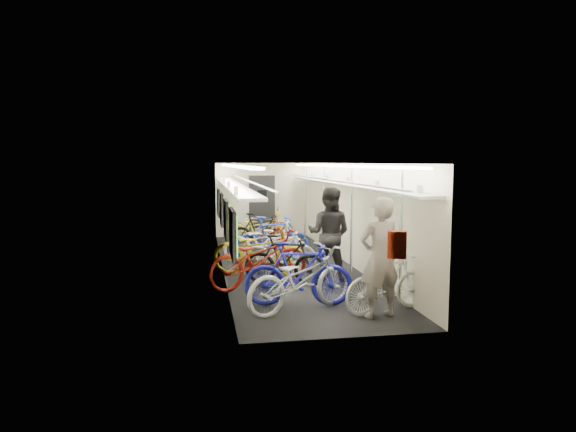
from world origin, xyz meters
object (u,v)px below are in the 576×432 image
object	(u,v)px
bicycle_1	(298,274)
passenger_mid	(329,234)
passenger_near	(380,258)
bicycle_0	(301,279)
backpack	(397,245)

from	to	relation	value
bicycle_1	passenger_mid	size ratio (longest dim) A/B	0.96
bicycle_1	passenger_mid	world-z (taller)	passenger_mid
bicycle_1	passenger_mid	bearing A→B (deg)	-19.62
passenger_near	passenger_mid	size ratio (longest dim) A/B	0.99
passenger_mid	bicycle_0	bearing A→B (deg)	93.20
passenger_near	passenger_mid	bearing A→B (deg)	-98.43
bicycle_0	passenger_mid	bearing A→B (deg)	-49.73
passenger_near	passenger_mid	distance (m)	2.67
passenger_mid	backpack	size ratio (longest dim) A/B	5.04
bicycle_1	passenger_near	world-z (taller)	passenger_near
bicycle_1	backpack	xyz separation A→B (m)	(1.09, -1.63, 0.73)
backpack	bicycle_1	bearing A→B (deg)	144.71
bicycle_1	backpack	world-z (taller)	backpack
bicycle_0	backpack	world-z (taller)	backpack
bicycle_0	backpack	distance (m)	1.87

